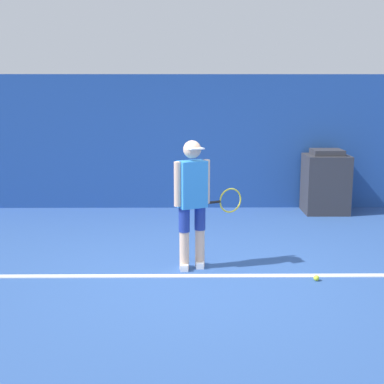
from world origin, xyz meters
The scene contains 6 objects.
ground_plane centered at (0.00, 0.00, 0.00)m, with size 24.00×24.00×0.00m, color #2D5193.
back_wall centered at (0.00, 3.83, 1.24)m, with size 24.00×0.10×2.49m.
court_baseline centered at (0.00, 0.01, 0.01)m, with size 21.60×0.10×0.01m.
tennis_player centered at (-0.10, 0.34, 0.90)m, with size 0.87×0.50×1.62m.
tennis_ball centered at (1.36, -0.14, 0.03)m, with size 0.07×0.07×0.07m.
covered_chair centered at (2.34, 3.38, 0.55)m, with size 0.77×0.70×1.16m.
Camera 1 is at (-0.17, -6.14, 2.25)m, focal length 50.00 mm.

